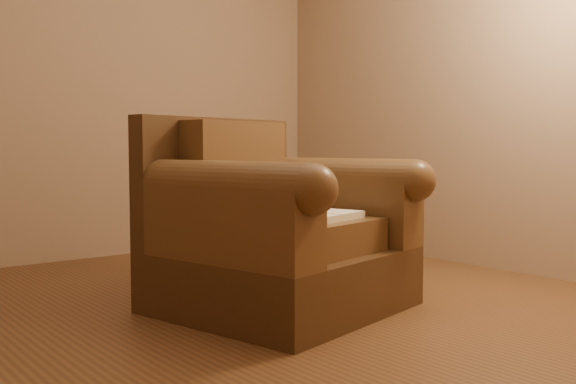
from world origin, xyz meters
TOP-DOWN VIEW (x-y plane):
  - floor at (0.00, 0.00)m, footprint 4.00×4.00m
  - armchair at (0.20, -0.01)m, footprint 1.28×1.24m
  - teddy_bear at (0.24, 0.10)m, footprint 0.18×0.21m
  - guidebook at (0.28, -0.26)m, footprint 0.51×0.38m
  - side_table at (1.23, 0.95)m, footprint 0.38×0.38m

SIDE VIEW (x-z plane):
  - floor at x=0.00m, z-range 0.00..0.00m
  - side_table at x=1.23m, z-range 0.02..0.55m
  - armchair at x=0.20m, z-range -0.11..0.87m
  - guidebook at x=0.28m, z-range 0.47..0.50m
  - teddy_bear at x=0.24m, z-range 0.44..0.69m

